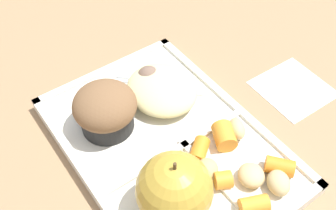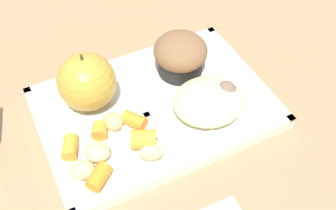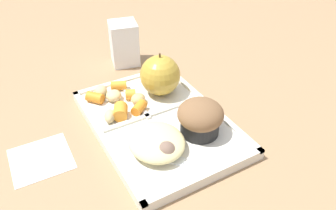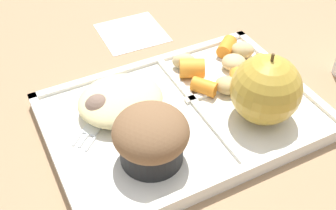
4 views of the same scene
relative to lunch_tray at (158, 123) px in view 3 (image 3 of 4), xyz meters
name	(u,v)px [view 3 (image 3 of 4)]	position (x,y,z in m)	size (l,w,h in m)	color
ground	(158,126)	(0.00, 0.00, -0.01)	(6.00, 6.00, 0.00)	#997551
lunch_tray	(158,123)	(0.00, 0.00, 0.00)	(0.34, 0.24, 0.02)	silver
green_apple	(160,75)	(-0.08, 0.05, 0.05)	(0.09, 0.09, 0.09)	#B79333
bran_muffin	(200,118)	(0.07, 0.05, 0.04)	(0.08, 0.08, 0.07)	black
carrot_slice_small	(120,111)	(-0.04, -0.06, 0.02)	(0.03, 0.03, 0.03)	orange
carrot_slice_diagonal	(95,98)	(-0.12, -0.08, 0.02)	(0.02, 0.02, 0.03)	orange
carrot_slice_tilted	(131,94)	(-0.09, -0.02, 0.02)	(0.02, 0.02, 0.02)	orange
carrot_slice_edge	(119,86)	(-0.14, -0.02, 0.02)	(0.02, 0.02, 0.03)	orange
carrot_slice_back	(139,108)	(-0.04, -0.02, 0.02)	(0.02, 0.02, 0.03)	orange
potato_chunk_wedge	(138,99)	(-0.07, -0.01, 0.02)	(0.03, 0.03, 0.02)	tan
potato_chunk_golden	(110,116)	(-0.04, -0.08, 0.02)	(0.03, 0.02, 0.02)	tan
potato_chunk_browned	(101,91)	(-0.13, -0.07, 0.02)	(0.03, 0.03, 0.02)	tan
potato_chunk_small	(114,95)	(-0.11, -0.05, 0.02)	(0.03, 0.03, 0.02)	tan
egg_noodle_pile	(156,142)	(0.07, -0.04, 0.02)	(0.11, 0.10, 0.03)	beige
meatball_side	(166,151)	(0.10, -0.04, 0.02)	(0.03, 0.03, 0.03)	#755B4C
meatball_center	(161,137)	(0.06, -0.03, 0.02)	(0.03, 0.03, 0.03)	brown
meatball_front	(167,145)	(0.08, -0.03, 0.02)	(0.03, 0.03, 0.03)	brown
plastic_fork	(164,157)	(0.10, -0.04, 0.01)	(0.11, 0.10, 0.00)	white
milk_carton	(124,43)	(-0.27, 0.05, 0.05)	(0.06, 0.06, 0.11)	white
paper_napkin	(41,159)	(-0.02, -0.22, -0.01)	(0.10, 0.10, 0.00)	white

